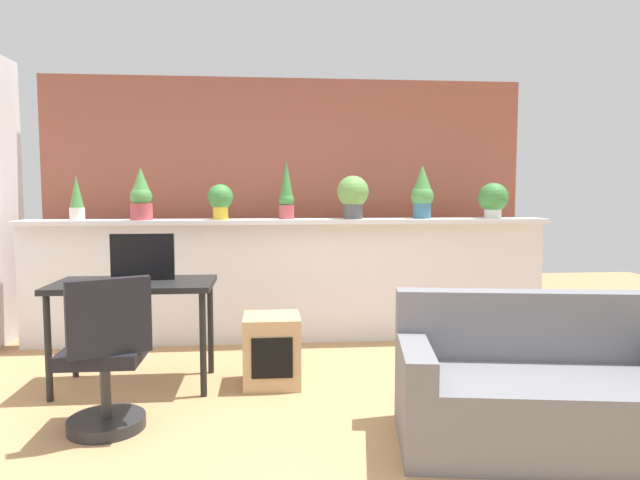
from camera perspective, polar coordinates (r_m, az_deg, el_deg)
The scene contains 16 objects.
ground_plane at distance 3.43m, azimuth -1.61°, elevation -18.83°, with size 12.00×12.00×0.00m, color tan.
divider_wall at distance 5.20m, azimuth -3.04°, elevation -4.33°, with size 4.75×0.16×1.09m, color silver.
plant_shelf at distance 5.10m, azimuth -3.05°, elevation 1.89°, with size 4.75×0.34×0.04m, color silver.
brick_wall_behind at distance 5.74m, azimuth -3.31°, elevation 3.59°, with size 4.75×0.10×2.50m, color #9E5442.
potted_plant_0 at distance 5.32m, azimuth -23.36°, elevation 3.84°, with size 0.13×0.13×0.39m.
potted_plant_1 at distance 5.17m, azimuth -17.62°, elevation 4.27°, with size 0.19×0.19×0.46m.
potted_plant_2 at distance 5.10m, azimuth -10.03°, elevation 4.06°, with size 0.23×0.23×0.31m.
potted_plant_3 at distance 5.11m, azimuth -3.41°, elevation 4.78°, with size 0.14×0.14×0.53m.
potted_plant_4 at distance 5.15m, azimuth 3.34°, elevation 4.60°, with size 0.29×0.29×0.39m.
potted_plant_5 at distance 5.32m, azimuth 10.28°, elevation 4.77°, with size 0.21×0.21×0.49m.
potted_plant_6 at distance 5.51m, azimuth 17.08°, elevation 3.98°, with size 0.27×0.27×0.33m.
desk at distance 4.19m, azimuth -18.26°, elevation -5.16°, with size 1.10×0.60×0.75m.
tv_monitor at distance 4.22m, azimuth -17.47°, elevation -1.63°, with size 0.44×0.04×0.33m, color black.
office_chair at distance 3.50m, azimuth -20.75°, elevation -11.83°, with size 0.51×0.52×0.91m.
side_cube_shelf at distance 4.12m, azimuth -4.88°, elevation -11.02°, with size 0.40×0.41×0.50m.
couch at distance 3.42m, azimuth 21.53°, elevation -14.13°, with size 1.66×1.00×0.80m.
Camera 1 is at (-0.20, -3.13, 1.38)m, focal length 31.69 mm.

